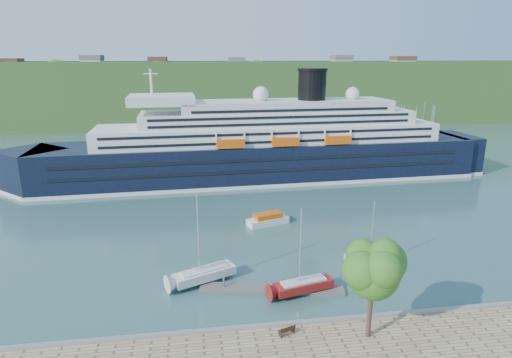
{
  "coord_description": "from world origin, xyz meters",
  "views": [
    {
      "loc": [
        -7.79,
        -34.36,
        25.21
      ],
      "look_at": [
        1.69,
        30.0,
        6.79
      ],
      "focal_mm": 30.0,
      "sensor_mm": 36.0,
      "label": 1
    }
  ],
  "objects": [
    {
      "name": "promenade_tree",
      "position": [
        7.08,
        -2.87,
        6.1
      ],
      "size": [
        6.16,
        6.16,
        10.21
      ],
      "primitive_type": null,
      "color": "#245A17",
      "rests_on": "promenade"
    },
    {
      "name": "far_hillside",
      "position": [
        0.0,
        145.0,
        12.0
      ],
      "size": [
        400.0,
        50.0,
        24.0
      ],
      "primitive_type": "cube",
      "color": "#375C25",
      "rests_on": "ground"
    },
    {
      "name": "sailboat_white_near",
      "position": [
        -7.22,
        10.72,
        5.22
      ],
      "size": [
        8.31,
        5.28,
        10.45
      ],
      "primitive_type": null,
      "rotation": [
        0.0,
        0.0,
        0.41
      ],
      "color": "silver",
      "rests_on": "ground"
    },
    {
      "name": "sailboat_white_far",
      "position": [
        13.87,
        11.63,
        4.11
      ],
      "size": [
        6.57,
        2.84,
        8.22
      ],
      "primitive_type": null,
      "rotation": [
        0.0,
        0.0,
        -0.17
      ],
      "color": "silver",
      "rests_on": "ground"
    },
    {
      "name": "cruise_ship",
      "position": [
        6.21,
        53.85,
        11.65
      ],
      "size": [
        104.28,
        19.07,
        23.3
      ],
      "primitive_type": null,
      "rotation": [
        0.0,
        0.0,
        0.04
      ],
      "color": "black",
      "rests_on": "ground"
    },
    {
      "name": "ground",
      "position": [
        0.0,
        0.0,
        0.0
      ],
      "size": [
        400.0,
        400.0,
        0.0
      ],
      "primitive_type": "plane",
      "color": "#2C4F4E",
      "rests_on": "ground"
    },
    {
      "name": "tender_launch",
      "position": [
        3.2,
        27.55,
        0.91
      ],
      "size": [
        7.0,
        4.21,
        1.83
      ],
      "primitive_type": null,
      "rotation": [
        0.0,
        0.0,
        0.32
      ],
      "color": "#DB540C",
      "rests_on": "ground"
    },
    {
      "name": "park_bench",
      "position": [
        -0.15,
        -1.58,
        1.52
      ],
      "size": [
        1.76,
        1.18,
        1.05
      ],
      "primitive_type": null,
      "rotation": [
        0.0,
        0.0,
        0.34
      ],
      "color": "#472214",
      "rests_on": "promenade"
    },
    {
      "name": "floating_pontoon",
      "position": [
        0.2,
        7.82,
        0.18
      ],
      "size": [
        16.27,
        5.02,
        0.36
      ],
      "primitive_type": null,
      "rotation": [
        0.0,
        0.0,
        -0.19
      ],
      "color": "#66615B",
      "rests_on": "ground"
    },
    {
      "name": "quay_coping",
      "position": [
        0.0,
        -0.2,
        1.15
      ],
      "size": [
        220.0,
        0.5,
        0.3
      ],
      "primitive_type": "cube",
      "color": "slate",
      "rests_on": "promenade"
    },
    {
      "name": "sailboat_red",
      "position": [
        3.57,
        6.73,
        4.8
      ],
      "size": [
        7.71,
        3.74,
        9.6
      ],
      "primitive_type": null,
      "rotation": [
        0.0,
        0.0,
        0.23
      ],
      "color": "maroon",
      "rests_on": "ground"
    }
  ]
}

